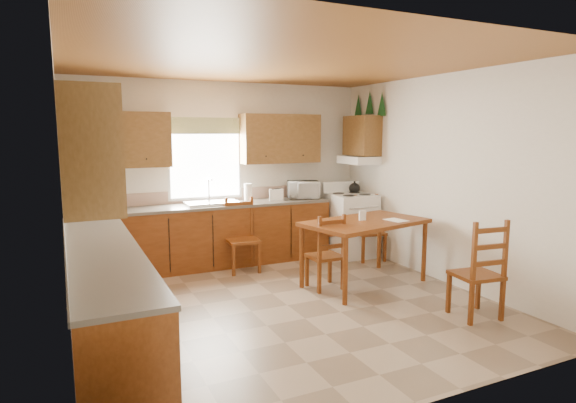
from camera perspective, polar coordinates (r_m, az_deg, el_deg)
name	(u,v)px	position (r m, az deg, el deg)	size (l,w,h in m)	color
floor	(287,305)	(5.62, -0.08, -12.19)	(4.50, 4.50, 0.00)	gray
ceiling	(287,62)	(5.31, -0.08, 16.23)	(4.50, 4.50, 0.00)	brown
wall_left	(63,200)	(4.80, -25.16, 0.12)	(4.50, 4.50, 0.00)	silver
wall_right	(444,179)	(6.58, 17.96, 2.52)	(4.50, 4.50, 0.00)	silver
wall_back	(224,172)	(7.39, -7.56, 3.44)	(4.50, 4.50, 0.00)	silver
wall_front	(428,223)	(3.42, 16.21, -2.42)	(4.50, 4.50, 0.00)	silver
lower_cab_back	(207,237)	(7.13, -9.55, -4.18)	(3.75, 0.60, 0.88)	#683211
lower_cab_left	(105,297)	(4.87, -20.89, -10.55)	(0.60, 3.60, 0.88)	#683211
counter_back	(206,206)	(7.05, -9.64, -0.52)	(3.75, 0.63, 0.04)	#595249
counter_left	(102,249)	(4.74, -21.17, -5.28)	(0.63, 3.60, 0.04)	#595249
backsplash	(201,196)	(7.31, -10.28, 0.65)	(3.75, 0.01, 0.18)	gray
upper_cab_back_left	(117,140)	(6.88, -19.65, 6.89)	(1.41, 0.33, 0.75)	brown
upper_cab_back_right	(280,139)	(7.52, -0.92, 7.45)	(1.25, 0.33, 0.75)	brown
upper_cab_left	(80,144)	(4.61, -23.48, 6.23)	(0.33, 3.60, 0.75)	brown
upper_cab_stove	(362,136)	(7.73, 8.76, 7.71)	(0.33, 0.62, 0.62)	brown
range_hood	(359,160)	(7.72, 8.39, 4.90)	(0.44, 0.62, 0.12)	silver
window_frame	(205,160)	(7.26, -9.78, 4.89)	(1.13, 0.02, 1.18)	silver
window_pane	(205,160)	(7.25, -9.77, 4.89)	(1.05, 0.01, 1.10)	white
window_valance	(205,126)	(7.22, -9.81, 8.84)	(1.19, 0.01, 0.24)	#476831
sink_basin	(211,203)	(7.06, -9.06, -0.16)	(0.75, 0.45, 0.04)	silver
pine_decal_a	(382,104)	(7.56, 11.06, 11.29)	(0.22, 0.22, 0.36)	#15441C
pine_decal_b	(370,102)	(7.82, 9.65, 11.51)	(0.22, 0.22, 0.36)	#15441C
pine_decal_c	(358,106)	(8.08, 8.32, 11.15)	(0.22, 0.22, 0.36)	#15441C
stove	(351,226)	(7.71, 7.48, -2.85)	(0.65, 0.67, 0.97)	silver
coffeemaker	(93,200)	(6.79, -22.08, 0.17)	(0.19, 0.22, 0.32)	silver
paper_towel	(248,193)	(7.21, -4.76, 1.03)	(0.12, 0.12, 0.28)	white
toaster	(276,195)	(7.37, -1.40, 0.81)	(0.21, 0.13, 0.17)	silver
microwave	(303,190)	(7.60, 1.84, 1.41)	(0.45, 0.32, 0.27)	silver
dining_table	(364,253)	(6.31, 9.04, -6.00)	(1.57, 0.90, 0.84)	#683211
chair_near_left	(476,268)	(5.51, 21.44, -7.39)	(0.45, 0.43, 1.07)	#683211
chair_near_right	(325,251)	(6.09, 4.40, -5.89)	(0.40, 0.38, 0.95)	#683211
chair_far_left	(243,236)	(6.81, -5.38, -4.06)	(0.43, 0.41, 1.03)	#683211
chair_far_right	(370,228)	(7.50, 9.66, -3.14)	(0.42, 0.40, 0.99)	#683211
table_paper	(396,220)	(6.31, 12.67, -2.16)	(0.21, 0.28, 0.00)	white
table_card	(363,216)	(6.21, 8.83, -1.65)	(0.10, 0.02, 0.13)	white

